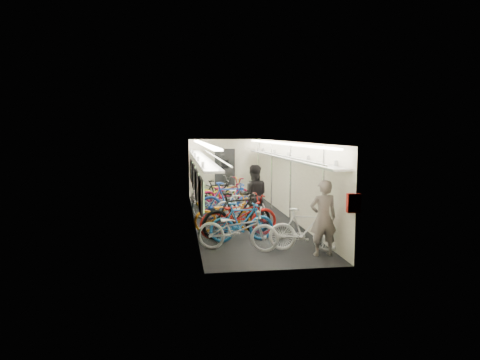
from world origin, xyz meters
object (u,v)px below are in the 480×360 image
object	(u,v)px
bicycle_0	(238,229)
passenger_mid	(254,196)
passenger_near	(323,218)
bicycle_1	(242,222)
backpack	(354,203)

from	to	relation	value
bicycle_0	passenger_mid	world-z (taller)	passenger_mid
passenger_near	passenger_mid	world-z (taller)	passenger_mid
bicycle_0	bicycle_1	xyz separation A→B (m)	(0.22, 0.78, -0.00)
passenger_near	backpack	world-z (taller)	passenger_near
bicycle_0	passenger_near	xyz separation A→B (m)	(1.79, -0.64, 0.34)
backpack	bicycle_0	bearing A→B (deg)	149.96
passenger_mid	backpack	xyz separation A→B (m)	(1.31, -3.95, 0.40)
passenger_mid	backpack	world-z (taller)	passenger_mid
bicycle_1	passenger_near	xyz separation A→B (m)	(1.57, -1.42, 0.34)
passenger_near	backpack	size ratio (longest dim) A/B	4.38
bicycle_0	bicycle_1	distance (m)	0.81
bicycle_0	passenger_near	size ratio (longest dim) A/B	1.13
bicycle_0	passenger_near	world-z (taller)	passenger_near
bicycle_0	passenger_mid	distance (m)	2.67
bicycle_1	backpack	distance (m)	3.03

